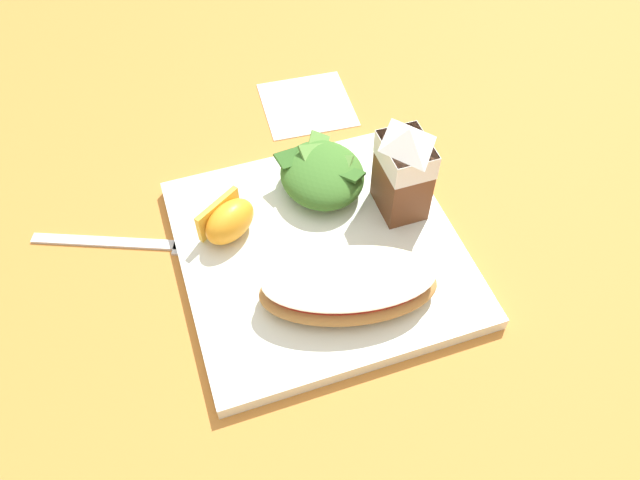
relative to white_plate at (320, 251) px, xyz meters
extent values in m
plane|color=#C67A33|center=(0.00, 0.00, -0.01)|extent=(3.00, 3.00, 0.00)
cube|color=white|center=(0.00, 0.00, 0.00)|extent=(0.28, 0.28, 0.02)
ellipsoid|color=#B77F42|center=(0.07, 0.01, 0.02)|extent=(0.12, 0.18, 0.03)
ellipsoid|color=maroon|center=(0.07, 0.01, 0.03)|extent=(0.10, 0.17, 0.01)
ellipsoid|color=beige|center=(0.07, 0.01, 0.04)|extent=(0.11, 0.18, 0.01)
ellipsoid|color=#3D7028|center=(-0.08, 0.03, 0.03)|extent=(0.10, 0.09, 0.04)
cube|color=#5B8E3D|center=(-0.10, 0.03, 0.04)|extent=(0.03, 0.03, 0.02)
cube|color=#336023|center=(-0.06, 0.05, 0.04)|extent=(0.04, 0.04, 0.01)
cube|color=#336023|center=(-0.10, 0.00, 0.04)|extent=(0.03, 0.04, 0.01)
cube|color=#5B8E3D|center=(-0.11, 0.04, 0.04)|extent=(0.04, 0.03, 0.02)
cube|color=#5B8E3D|center=(-0.07, 0.05, 0.04)|extent=(0.04, 0.04, 0.02)
cube|color=brown|center=(-0.03, 0.10, 0.05)|extent=(0.06, 0.04, 0.09)
cube|color=white|center=(-0.03, 0.10, 0.08)|extent=(0.06, 0.04, 0.03)
pyramid|color=white|center=(-0.03, 0.10, 0.11)|extent=(0.06, 0.04, 0.02)
ellipsoid|color=orange|center=(-0.04, -0.08, 0.03)|extent=(0.06, 0.07, 0.04)
cube|color=gold|center=(-0.06, -0.09, 0.03)|extent=(0.04, 0.05, 0.03)
cube|color=white|center=(-0.23, 0.06, -0.01)|extent=(0.12, 0.12, 0.00)
cube|color=silver|center=(-0.09, -0.20, -0.01)|extent=(0.08, 0.16, 0.01)
cube|color=silver|center=(-0.05, -0.13, -0.01)|extent=(0.04, 0.04, 0.01)
camera|label=1|loc=(0.36, -0.12, 0.51)|focal=34.91mm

